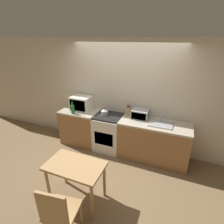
{
  "coord_description": "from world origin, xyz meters",
  "views": [
    {
      "loc": [
        1.19,
        -2.82,
        2.6
      ],
      "look_at": [
        -0.16,
        0.51,
        1.05
      ],
      "focal_mm": 28.0,
      "sensor_mm": 36.0,
      "label": 1
    }
  ],
  "objects": [
    {
      "name": "toaster_oven",
      "position": [
        0.42,
        0.75,
        1.0
      ],
      "size": [
        0.37,
        0.3,
        0.2
      ],
      "color": "#999BA0",
      "rests_on": "counter_right_run"
    },
    {
      "name": "dining_table",
      "position": [
        -0.2,
        -0.98,
        0.62
      ],
      "size": [
        0.94,
        0.56,
        0.72
      ],
      "color": "tan",
      "rests_on": "ground_plane"
    },
    {
      "name": "stove_range",
      "position": [
        -0.29,
        0.61,
        0.45
      ],
      "size": [
        0.64,
        0.62,
        0.9
      ],
      "color": "silver",
      "rests_on": "ground_plane"
    },
    {
      "name": "knife_block",
      "position": [
        0.13,
        0.8,
        1.0
      ],
      "size": [
        0.1,
        0.07,
        0.26
      ],
      "color": "tan",
      "rests_on": "counter_right_run"
    },
    {
      "name": "bottle",
      "position": [
        -1.13,
        0.4,
        1.01
      ],
      "size": [
        0.09,
        0.09,
        0.29
      ],
      "color": "#1E662D",
      "rests_on": "counter_left_run"
    },
    {
      "name": "counter_right_run",
      "position": [
        0.79,
        0.61,
        0.45
      ],
      "size": [
        1.52,
        0.62,
        0.9
      ],
      "color": "olive",
      "rests_on": "ground_plane"
    },
    {
      "name": "ground_plane",
      "position": [
        0.0,
        0.0,
        0.0
      ],
      "size": [
        16.0,
        16.0,
        0.0
      ],
      "primitive_type": "plane",
      "color": "brown"
    },
    {
      "name": "counter_left_run",
      "position": [
        -1.08,
        0.61,
        0.45
      ],
      "size": [
        0.94,
        0.62,
        0.9
      ],
      "color": "olive",
      "rests_on": "ground_plane"
    },
    {
      "name": "wall_back",
      "position": [
        0.0,
        0.95,
        1.3
      ],
      "size": [
        10.0,
        0.06,
        2.6
      ],
      "color": "beige",
      "rests_on": "ground_plane"
    },
    {
      "name": "kettle",
      "position": [
        -0.4,
        0.62,
        0.97
      ],
      "size": [
        0.16,
        0.16,
        0.17
      ],
      "color": "#B7B7BC",
      "rests_on": "stove_range"
    },
    {
      "name": "dining_chair",
      "position": [
        -0.04,
        -1.62,
        0.52
      ],
      "size": [
        0.48,
        0.48,
        0.94
      ],
      "rotation": [
        0.0,
        0.0,
        0.14
      ],
      "color": "tan",
      "rests_on": "ground_plane"
    },
    {
      "name": "microwave",
      "position": [
        -1.07,
        0.7,
        1.07
      ],
      "size": [
        0.49,
        0.39,
        0.34
      ],
      "color": "silver",
      "rests_on": "counter_left_run"
    },
    {
      "name": "sink_basin",
      "position": [
        0.91,
        0.62,
        0.92
      ],
      "size": [
        0.5,
        0.38,
        0.24
      ],
      "color": "#999BA0",
      "rests_on": "counter_right_run"
    }
  ]
}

